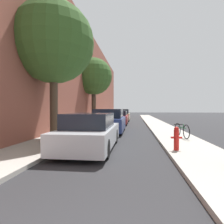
{
  "coord_description": "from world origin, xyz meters",
  "views": [
    {
      "loc": [
        0.81,
        -0.71,
        1.55
      ],
      "look_at": [
        -0.48,
        10.15,
        1.35
      ],
      "focal_mm": 30.79,
      "sensor_mm": 36.0,
      "label": 1
    }
  ],
  "objects_px": {
    "parked_car_silver": "(90,132)",
    "street_tree_far": "(94,77)",
    "parked_car_navy": "(109,121)",
    "parked_car_red": "(118,118)",
    "bicycle": "(182,130)",
    "fire_hydrant": "(176,138)",
    "parked_car_champagne": "(122,115)",
    "street_tree_near": "(53,43)"
  },
  "relations": [
    {
      "from": "parked_car_silver",
      "to": "parked_car_red",
      "type": "distance_m",
      "value": 11.24
    },
    {
      "from": "street_tree_far",
      "to": "bicycle",
      "type": "xyz_separation_m",
      "value": [
        6.29,
        -8.7,
        -4.18
      ]
    },
    {
      "from": "parked_car_champagne",
      "to": "street_tree_far",
      "type": "height_order",
      "value": "street_tree_far"
    },
    {
      "from": "parked_car_navy",
      "to": "street_tree_near",
      "type": "bearing_deg",
      "value": -121.6
    },
    {
      "from": "parked_car_silver",
      "to": "street_tree_far",
      "type": "height_order",
      "value": "street_tree_far"
    },
    {
      "from": "parked_car_navy",
      "to": "street_tree_far",
      "type": "bearing_deg",
      "value": 110.97
    },
    {
      "from": "parked_car_champagne",
      "to": "street_tree_far",
      "type": "distance_m",
      "value": 7.43
    },
    {
      "from": "parked_car_champagne",
      "to": "parked_car_navy",
      "type": "bearing_deg",
      "value": -90.25
    },
    {
      "from": "parked_car_navy",
      "to": "bicycle",
      "type": "bearing_deg",
      "value": -33.12
    },
    {
      "from": "parked_car_silver",
      "to": "parked_car_navy",
      "type": "bearing_deg",
      "value": 89.69
    },
    {
      "from": "parked_car_silver",
      "to": "parked_car_navy",
      "type": "height_order",
      "value": "parked_car_navy"
    },
    {
      "from": "street_tree_far",
      "to": "fire_hydrant",
      "type": "xyz_separation_m",
      "value": [
        5.42,
        -11.68,
        -4.12
      ]
    },
    {
      "from": "street_tree_near",
      "to": "street_tree_far",
      "type": "relative_size",
      "value": 1.02
    },
    {
      "from": "parked_car_silver",
      "to": "street_tree_far",
      "type": "relative_size",
      "value": 0.7
    },
    {
      "from": "parked_car_silver",
      "to": "parked_car_champagne",
      "type": "xyz_separation_m",
      "value": [
        0.08,
        17.12,
        0.04
      ]
    },
    {
      "from": "parked_car_navy",
      "to": "bicycle",
      "type": "height_order",
      "value": "parked_car_navy"
    },
    {
      "from": "parked_car_silver",
      "to": "bicycle",
      "type": "distance_m",
      "value": 4.75
    },
    {
      "from": "parked_car_red",
      "to": "street_tree_far",
      "type": "xyz_separation_m",
      "value": [
        -2.41,
        0.08,
        4.0
      ]
    },
    {
      "from": "parked_car_navy",
      "to": "street_tree_near",
      "type": "xyz_separation_m",
      "value": [
        -2.19,
        -3.56,
        3.94
      ]
    },
    {
      "from": "street_tree_far",
      "to": "street_tree_near",
      "type": "bearing_deg",
      "value": -89.03
    },
    {
      "from": "street_tree_far",
      "to": "parked_car_navy",
      "type": "bearing_deg",
      "value": -69.03
    },
    {
      "from": "parked_car_silver",
      "to": "fire_hydrant",
      "type": "distance_m",
      "value": 3.12
    },
    {
      "from": "parked_car_champagne",
      "to": "bicycle",
      "type": "height_order",
      "value": "parked_car_champagne"
    },
    {
      "from": "parked_car_red",
      "to": "bicycle",
      "type": "relative_size",
      "value": 2.69
    },
    {
      "from": "parked_car_red",
      "to": "parked_car_champagne",
      "type": "bearing_deg",
      "value": 90.0
    },
    {
      "from": "parked_car_champagne",
      "to": "street_tree_near",
      "type": "relative_size",
      "value": 0.71
    },
    {
      "from": "street_tree_far",
      "to": "bicycle",
      "type": "height_order",
      "value": "street_tree_far"
    },
    {
      "from": "parked_car_red",
      "to": "street_tree_near",
      "type": "distance_m",
      "value": 10.65
    },
    {
      "from": "parked_car_champagne",
      "to": "fire_hydrant",
      "type": "distance_m",
      "value": 17.74
    },
    {
      "from": "parked_car_silver",
      "to": "street_tree_near",
      "type": "relative_size",
      "value": 0.68
    },
    {
      "from": "fire_hydrant",
      "to": "bicycle",
      "type": "bearing_deg",
      "value": 73.66
    },
    {
      "from": "street_tree_near",
      "to": "street_tree_far",
      "type": "bearing_deg",
      "value": 90.97
    },
    {
      "from": "parked_car_navy",
      "to": "parked_car_red",
      "type": "distance_m",
      "value": 6.06
    },
    {
      "from": "parked_car_red",
      "to": "fire_hydrant",
      "type": "distance_m",
      "value": 11.98
    },
    {
      "from": "parked_car_red",
      "to": "street_tree_far",
      "type": "relative_size",
      "value": 0.7
    },
    {
      "from": "street_tree_near",
      "to": "fire_hydrant",
      "type": "height_order",
      "value": "street_tree_near"
    },
    {
      "from": "bicycle",
      "to": "parked_car_silver",
      "type": "bearing_deg",
      "value": -157.42
    },
    {
      "from": "parked_car_red",
      "to": "parked_car_navy",
      "type": "bearing_deg",
      "value": -90.5
    },
    {
      "from": "parked_car_silver",
      "to": "bicycle",
      "type": "xyz_separation_m",
      "value": [
        3.96,
        2.61,
        -0.18
      ]
    },
    {
      "from": "street_tree_far",
      "to": "bicycle",
      "type": "relative_size",
      "value": 3.86
    },
    {
      "from": "parked_car_red",
      "to": "street_tree_near",
      "type": "xyz_separation_m",
      "value": [
        -2.24,
        -9.62,
        4.0
      ]
    },
    {
      "from": "parked_car_red",
      "to": "street_tree_near",
      "type": "relative_size",
      "value": 0.69
    }
  ]
}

